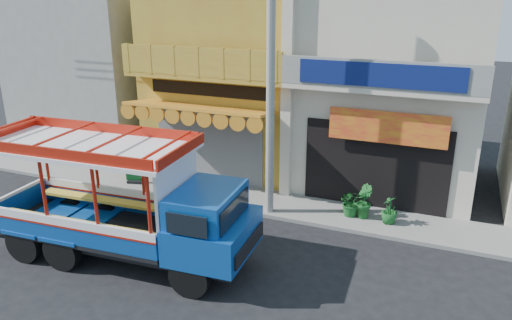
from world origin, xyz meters
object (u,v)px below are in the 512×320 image
Objects in this scene: utility_pole at (276,57)px; potted_plant_c at (390,209)px; green_sign at (135,172)px; songthaew_truck at (137,206)px; potted_plant_a at (352,202)px; potted_plant_b at (364,201)px.

utility_pole reaches higher than potted_plant_c.
green_sign reaches higher than potted_plant_c.
songthaew_truck is 6.72m from potted_plant_a.
potted_plant_a is (4.62, 4.75, -1.08)m from songthaew_truck.
potted_plant_a is at bearing 76.03° from potted_plant_b.
songthaew_truck is at bearing -161.19° from potted_plant_a.
songthaew_truck reaches higher than potted_plant_b.
songthaew_truck is 7.52m from potted_plant_c.
potted_plant_c reaches higher than potted_plant_a.
songthaew_truck is 8.31× the size of potted_plant_c.
utility_pole is at bearing -62.44° from potted_plant_c.
potted_plant_a is 0.37m from potted_plant_b.
potted_plant_b is 0.84m from potted_plant_c.
utility_pole reaches higher than potted_plant_b.
songthaew_truck is 6.98m from potted_plant_b.
green_sign reaches higher than potted_plant_a.
potted_plant_a is 0.99× the size of potted_plant_c.
green_sign is 9.15m from potted_plant_c.
potted_plant_a is (2.36, 0.69, -4.47)m from utility_pole.
songthaew_truck is at bearing -53.22° from green_sign.
potted_plant_c is at bearing 9.54° from utility_pole.
utility_pole is 3.77× the size of songthaew_truck.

